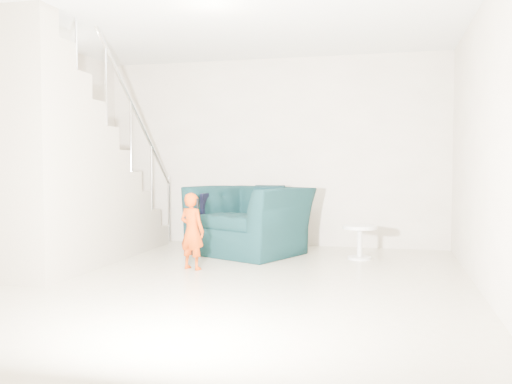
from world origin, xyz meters
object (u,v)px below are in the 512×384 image
side_table (360,236)px  staircase (62,184)px  toddler (192,231)px  armchair (249,220)px

side_table → staircase: size_ratio=0.12×
toddler → staircase: (-1.53, -0.15, 0.52)m
toddler → side_table: toddler is taller
armchair → toddler: bearing=-82.2°
toddler → side_table: bearing=-130.2°
side_table → staircase: (-3.32, -1.25, 0.66)m
armchair → side_table: (1.44, -0.10, -0.16)m
toddler → staircase: size_ratio=0.24×
toddler → side_table: size_ratio=2.04×
toddler → side_table: (1.79, 1.10, -0.15)m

